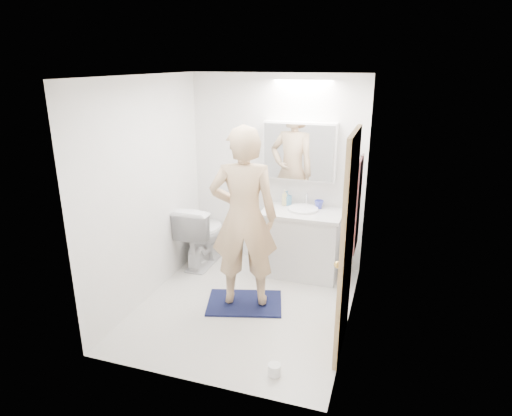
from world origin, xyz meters
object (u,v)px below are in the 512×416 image
at_px(medicine_cabinet, 300,151).
at_px(person, 244,218).
at_px(vanity_cabinet, 301,244).
at_px(toilet_paper_roll, 274,370).
at_px(soap_bottle_a, 285,198).
at_px(soap_bottle_b, 287,198).
at_px(toilet, 202,234).
at_px(toothbrush_cup, 319,204).

height_order(medicine_cabinet, person, person).
height_order(vanity_cabinet, toilet_paper_roll, vanity_cabinet).
bearing_deg(soap_bottle_a, toilet_paper_roll, -77.43).
height_order(medicine_cabinet, toilet_paper_roll, medicine_cabinet).
relative_size(vanity_cabinet, medicine_cabinet, 1.02).
height_order(vanity_cabinet, soap_bottle_b, soap_bottle_b).
height_order(toilet, person, person).
bearing_deg(toilet, soap_bottle_b, -163.51).
distance_m(soap_bottle_a, toothbrush_cup, 0.43).
xyz_separation_m(medicine_cabinet, soap_bottle_b, (-0.13, -0.03, -0.59)).
bearing_deg(medicine_cabinet, toilet, -164.47).
relative_size(toilet, person, 0.43).
bearing_deg(toothbrush_cup, soap_bottle_b, 177.16).
distance_m(vanity_cabinet, soap_bottle_b, 0.60).
bearing_deg(vanity_cabinet, soap_bottle_b, 142.81).
height_order(soap_bottle_a, toothbrush_cup, soap_bottle_a).
height_order(soap_bottle_a, toilet_paper_roll, soap_bottle_a).
bearing_deg(person, soap_bottle_a, -113.97).
bearing_deg(soap_bottle_b, person, -99.35).
relative_size(person, soap_bottle_b, 10.51).
relative_size(person, soap_bottle_a, 9.65).
bearing_deg(soap_bottle_b, toothbrush_cup, -2.84).
xyz_separation_m(vanity_cabinet, soap_bottle_b, (-0.24, 0.18, 0.52)).
bearing_deg(toilet, medicine_cabinet, -163.88).
xyz_separation_m(person, soap_bottle_b, (0.18, 1.10, -0.09)).
bearing_deg(soap_bottle_a, person, -98.36).
height_order(vanity_cabinet, toothbrush_cup, toothbrush_cup).
xyz_separation_m(soap_bottle_a, toothbrush_cup, (0.43, 0.01, -0.05)).
bearing_deg(toilet_paper_roll, person, 121.65).
distance_m(toilet, person, 1.31).
bearing_deg(soap_bottle_a, soap_bottle_b, 51.29).
distance_m(toilet, soap_bottle_b, 1.19).
bearing_deg(person, toilet, -58.92).
height_order(person, soap_bottle_b, person).
xyz_separation_m(toilet, toilet_paper_roll, (1.47, -1.81, -0.36)).
bearing_deg(toilet_paper_roll, medicine_cabinet, 98.14).
xyz_separation_m(medicine_cabinet, toothbrush_cup, (0.27, -0.05, -0.63)).
height_order(toothbrush_cup, toilet_paper_roll, toothbrush_cup).
height_order(person, toilet_paper_roll, person).
bearing_deg(toothbrush_cup, soap_bottle_a, -178.66).
xyz_separation_m(vanity_cabinet, toothbrush_cup, (0.17, 0.16, 0.48)).
height_order(vanity_cabinet, soap_bottle_a, soap_bottle_a).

